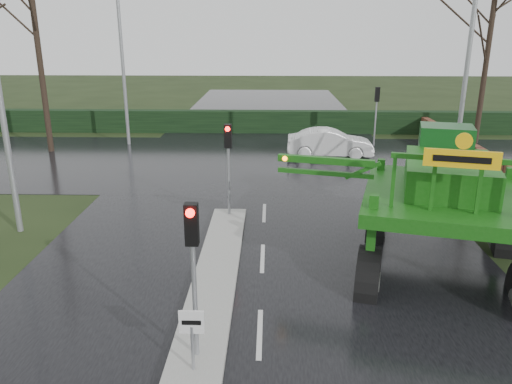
{
  "coord_description": "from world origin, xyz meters",
  "views": [
    {
      "loc": [
        0.2,
        -9.92,
        6.65
      ],
      "look_at": [
        -0.21,
        4.47,
        2.0
      ],
      "focal_mm": 35.0,
      "sensor_mm": 36.0,
      "label": 1
    }
  ],
  "objects_px": {
    "white_sedan": "(329,157)",
    "street_light_left_far": "(126,43)",
    "street_light_right": "(462,48)",
    "keep_left_sign": "(192,331)",
    "traffic_signal_mid": "(228,150)",
    "street_light_left_near": "(2,53)",
    "traffic_signal_near": "(193,249)",
    "traffic_signal_far": "(377,103)",
    "crop_sprayer": "(375,193)"
  },
  "relations": [
    {
      "from": "keep_left_sign",
      "to": "traffic_signal_near",
      "type": "relative_size",
      "value": 0.38
    },
    {
      "from": "traffic_signal_far",
      "to": "street_light_left_far",
      "type": "distance_m",
      "value": 15.08
    },
    {
      "from": "keep_left_sign",
      "to": "traffic_signal_near",
      "type": "distance_m",
      "value": 1.61
    },
    {
      "from": "traffic_signal_far",
      "to": "white_sedan",
      "type": "distance_m",
      "value": 4.92
    },
    {
      "from": "street_light_left_near",
      "to": "crop_sprayer",
      "type": "distance_m",
      "value": 12.15
    },
    {
      "from": "keep_left_sign",
      "to": "white_sedan",
      "type": "height_order",
      "value": "keep_left_sign"
    },
    {
      "from": "street_light_right",
      "to": "street_light_left_far",
      "type": "distance_m",
      "value": 18.24
    },
    {
      "from": "keep_left_sign",
      "to": "street_light_left_far",
      "type": "xyz_separation_m",
      "value": [
        -6.89,
        21.5,
        4.93
      ]
    },
    {
      "from": "traffic_signal_near",
      "to": "white_sedan",
      "type": "bearing_deg",
      "value": 75.17
    },
    {
      "from": "street_light_left_near",
      "to": "traffic_signal_near",
      "type": "bearing_deg",
      "value": -45.47
    },
    {
      "from": "keep_left_sign",
      "to": "white_sedan",
      "type": "bearing_deg",
      "value": 75.55
    },
    {
      "from": "keep_left_sign",
      "to": "street_light_left_near",
      "type": "bearing_deg",
      "value": 132.59
    },
    {
      "from": "traffic_signal_mid",
      "to": "crop_sprayer",
      "type": "bearing_deg",
      "value": -48.3
    },
    {
      "from": "traffic_signal_far",
      "to": "street_light_right",
      "type": "bearing_deg",
      "value": 101.95
    },
    {
      "from": "traffic_signal_near",
      "to": "traffic_signal_far",
      "type": "height_order",
      "value": "same"
    },
    {
      "from": "street_light_left_far",
      "to": "traffic_signal_mid",
      "type": "bearing_deg",
      "value": -61.14
    },
    {
      "from": "traffic_signal_mid",
      "to": "traffic_signal_near",
      "type": "bearing_deg",
      "value": -90.0
    },
    {
      "from": "keep_left_sign",
      "to": "street_light_left_far",
      "type": "distance_m",
      "value": 23.11
    },
    {
      "from": "street_light_right",
      "to": "white_sedan",
      "type": "distance_m",
      "value": 9.16
    },
    {
      "from": "street_light_right",
      "to": "street_light_left_far",
      "type": "xyz_separation_m",
      "value": [
        -16.39,
        8.0,
        0.0
      ]
    },
    {
      "from": "white_sedan",
      "to": "keep_left_sign",
      "type": "bearing_deg",
      "value": 167.64
    },
    {
      "from": "traffic_signal_far",
      "to": "white_sedan",
      "type": "bearing_deg",
      "value": 44.08
    },
    {
      "from": "street_light_left_far",
      "to": "white_sedan",
      "type": "bearing_deg",
      "value": -13.94
    },
    {
      "from": "traffic_signal_far",
      "to": "crop_sprayer",
      "type": "bearing_deg",
      "value": 78.54
    },
    {
      "from": "traffic_signal_mid",
      "to": "street_light_left_far",
      "type": "xyz_separation_m",
      "value": [
        -6.89,
        12.51,
        3.4
      ]
    },
    {
      "from": "traffic_signal_mid",
      "to": "white_sedan",
      "type": "xyz_separation_m",
      "value": [
        4.79,
        9.61,
        -2.59
      ]
    },
    {
      "from": "traffic_signal_far",
      "to": "traffic_signal_mid",
      "type": "bearing_deg",
      "value": 58.07
    },
    {
      "from": "traffic_signal_near",
      "to": "keep_left_sign",
      "type": "bearing_deg",
      "value": -90.0
    },
    {
      "from": "traffic_signal_far",
      "to": "white_sedan",
      "type": "relative_size",
      "value": 0.76
    },
    {
      "from": "traffic_signal_mid",
      "to": "street_light_left_near",
      "type": "bearing_deg",
      "value": -167.79
    },
    {
      "from": "keep_left_sign",
      "to": "street_light_left_near",
      "type": "relative_size",
      "value": 0.14
    },
    {
      "from": "traffic_signal_far",
      "to": "street_light_right",
      "type": "distance_m",
      "value": 8.86
    },
    {
      "from": "keep_left_sign",
      "to": "street_light_left_far",
      "type": "height_order",
      "value": "street_light_left_far"
    },
    {
      "from": "keep_left_sign",
      "to": "street_light_right",
      "type": "distance_m",
      "value": 17.23
    },
    {
      "from": "traffic_signal_near",
      "to": "street_light_right",
      "type": "distance_m",
      "value": 16.46
    },
    {
      "from": "traffic_signal_mid",
      "to": "street_light_left_near",
      "type": "xyz_separation_m",
      "value": [
        -6.89,
        -1.49,
        3.4
      ]
    },
    {
      "from": "white_sedan",
      "to": "street_light_left_far",
      "type": "bearing_deg",
      "value": 78.16
    },
    {
      "from": "street_light_right",
      "to": "white_sedan",
      "type": "relative_size",
      "value": 2.15
    },
    {
      "from": "traffic_signal_mid",
      "to": "traffic_signal_far",
      "type": "bearing_deg",
      "value": 58.07
    },
    {
      "from": "street_light_right",
      "to": "traffic_signal_near",
      "type": "bearing_deg",
      "value": -126.13
    },
    {
      "from": "traffic_signal_near",
      "to": "traffic_signal_far",
      "type": "distance_m",
      "value": 22.42
    },
    {
      "from": "crop_sprayer",
      "to": "traffic_signal_far",
      "type": "bearing_deg",
      "value": 92.97
    },
    {
      "from": "keep_left_sign",
      "to": "street_light_left_near",
      "type": "xyz_separation_m",
      "value": [
        -6.89,
        7.5,
        4.93
      ]
    },
    {
      "from": "crop_sprayer",
      "to": "traffic_signal_near",
      "type": "bearing_deg",
      "value": -124.84
    },
    {
      "from": "street_light_right",
      "to": "traffic_signal_mid",
      "type": "bearing_deg",
      "value": -154.6
    },
    {
      "from": "street_light_left_far",
      "to": "traffic_signal_far",
      "type": "bearing_deg",
      "value": 0.03
    },
    {
      "from": "street_light_left_far",
      "to": "white_sedan",
      "type": "height_order",
      "value": "street_light_left_far"
    },
    {
      "from": "street_light_left_far",
      "to": "crop_sprayer",
      "type": "distance_m",
      "value": 20.89
    },
    {
      "from": "keep_left_sign",
      "to": "street_light_right",
      "type": "height_order",
      "value": "street_light_right"
    },
    {
      "from": "street_light_left_near",
      "to": "street_light_left_far",
      "type": "relative_size",
      "value": 1.0
    }
  ]
}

